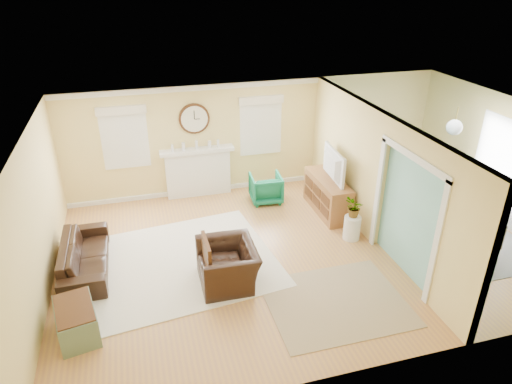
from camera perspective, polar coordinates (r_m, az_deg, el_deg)
floor at (r=8.96m, az=5.49°, el=-7.09°), size 9.00×9.00×0.00m
wall_back at (r=10.94m, az=0.26°, el=7.08°), size 9.00×0.02×2.60m
wall_front at (r=6.05m, az=16.21°, el=-11.79°), size 9.00×0.02×2.60m
wall_left at (r=8.01m, az=-25.84°, el=-3.45°), size 0.02×6.00×2.60m
wall_right at (r=10.71m, az=29.02°, el=3.18°), size 0.02×6.00×2.60m
ceiling at (r=7.83m, az=6.31°, el=8.95°), size 9.00×6.00×0.02m
partition at (r=9.14m, az=14.15°, el=2.56°), size 0.17×6.00×2.60m
fireplace at (r=10.81m, az=-7.26°, el=2.59°), size 1.70×0.30×1.17m
wall_clock at (r=10.45m, az=-7.73°, el=9.07°), size 0.70×0.07×0.70m
window_left at (r=10.42m, az=-16.17°, el=7.08°), size 1.05×0.13×1.42m
window_right at (r=10.80m, az=0.59°, el=8.81°), size 1.05×0.13×1.42m
french_doors at (r=10.75m, az=28.61°, el=2.18°), size 0.06×1.70×2.20m
pendant at (r=9.45m, az=23.55°, el=7.42°), size 0.30×0.30×0.55m
rug_cream at (r=8.66m, az=-9.29°, el=-8.62°), size 3.66×3.27×0.02m
rug_jute at (r=7.78m, az=9.98°, el=-13.38°), size 2.22×1.81×0.01m
rug_grey at (r=10.19m, az=22.49°, el=-4.71°), size 2.57×3.21×0.01m
sofa at (r=8.77m, az=-20.62°, el=-7.49°), size 0.77×1.97×0.58m
eames_chair at (r=7.90m, az=-3.55°, el=-9.07°), size 0.98×1.11×0.71m
green_chair at (r=10.52m, az=1.24°, el=0.49°), size 0.75×0.76×0.65m
trunk at (r=7.46m, az=-21.52°, el=-14.74°), size 0.69×0.96×0.51m
credenza at (r=10.15m, az=8.91°, el=-0.40°), size 0.52×1.54×0.80m
tv at (r=9.84m, az=9.11°, el=3.38°), size 0.23×1.15×0.66m
garden_stool at (r=9.32m, az=11.90°, el=-4.39°), size 0.33×0.33×0.49m
potted_plant at (r=9.10m, az=12.16°, el=-1.96°), size 0.48×0.48×0.41m
dining_table at (r=10.03m, az=22.81°, el=-3.13°), size 1.19×1.95×0.66m
dining_chair_n at (r=10.71m, az=19.07°, el=1.15°), size 0.53×0.53×1.04m
dining_chair_s at (r=9.23m, az=26.88°, el=-5.45°), size 0.42×0.42×0.86m
dining_chair_w at (r=9.64m, az=20.16°, el=-2.05°), size 0.55×0.55×1.01m
dining_chair_e at (r=10.31m, az=25.39°, el=-1.31°), size 0.50×0.50×0.98m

